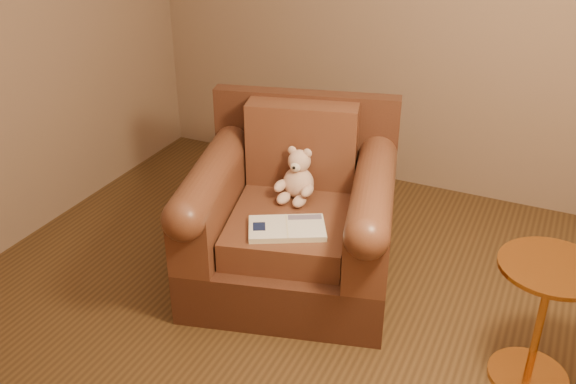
% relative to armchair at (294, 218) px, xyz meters
% --- Properties ---
extents(floor, '(4.00, 4.00, 0.00)m').
position_rel_armchair_xyz_m(floor, '(0.30, -0.59, -0.37)').
color(floor, '#4C331A').
rests_on(floor, ground).
extents(armchair, '(1.28, 1.25, 0.96)m').
position_rel_armchair_xyz_m(armchair, '(0.00, 0.00, 0.00)').
color(armchair, '#442416').
rests_on(armchair, floor).
extents(teddy_bear, '(0.22, 0.24, 0.30)m').
position_rel_armchair_xyz_m(teddy_bear, '(-0.02, 0.09, 0.20)').
color(teddy_bear, beige).
rests_on(teddy_bear, armchair).
extents(guidebook, '(0.45, 0.38, 0.03)m').
position_rel_armchair_xyz_m(guidebook, '(0.08, -0.26, 0.10)').
color(guidebook, beige).
rests_on(guidebook, armchair).
extents(side_table, '(0.45, 0.45, 0.63)m').
position_rel_armchair_xyz_m(side_table, '(1.32, -0.30, -0.03)').
color(side_table, '#BD7933').
rests_on(side_table, floor).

